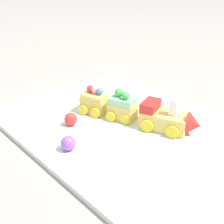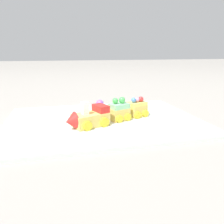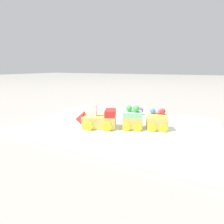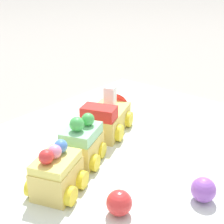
{
  "view_description": "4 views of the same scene",
  "coord_description": "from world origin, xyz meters",
  "views": [
    {
      "loc": [
        0.44,
        -0.45,
        0.36
      ],
      "look_at": [
        -0.03,
        -0.03,
        0.05
      ],
      "focal_mm": 50.0,
      "sensor_mm": 36.0,
      "label": 1
    },
    {
      "loc": [
        0.14,
        0.68,
        0.23
      ],
      "look_at": [
        -0.04,
        -0.03,
        0.03
      ],
      "focal_mm": 35.0,
      "sensor_mm": 36.0,
      "label": 2
    },
    {
      "loc": [
        -0.22,
        0.53,
        0.2
      ],
      "look_at": [
        0.02,
        0.03,
        0.06
      ],
      "focal_mm": 28.0,
      "sensor_mm": 36.0,
      "label": 3
    },
    {
      "loc": [
        -0.33,
        -0.27,
        0.26
      ],
      "look_at": [
        0.03,
        0.02,
        0.06
      ],
      "focal_mm": 50.0,
      "sensor_mm": 36.0,
      "label": 4
    }
  ],
  "objects": [
    {
      "name": "ground_plane",
      "position": [
        0.0,
        0.0,
        0.0
      ],
      "size": [
        10.0,
        10.0,
        0.0
      ],
      "primitive_type": "plane",
      "color": "gray"
    },
    {
      "name": "cake_train_locomotive",
      "position": [
        0.06,
        0.06,
        0.04
      ],
      "size": [
        0.14,
        0.1,
        0.08
      ],
      "rotation": [
        0.0,
        0.0,
        0.36
      ],
      "color": "#EACC66",
      "rests_on": "display_board"
    },
    {
      "name": "gumball_red",
      "position": [
        -0.1,
        -0.1,
        0.03
      ],
      "size": [
        0.03,
        0.03,
        0.03
      ],
      "primitive_type": "sphere",
      "color": "red",
      "rests_on": "display_board"
    },
    {
      "name": "gumball_purple",
      "position": [
        -0.02,
        -0.16,
        0.03
      ],
      "size": [
        0.03,
        0.03,
        0.03
      ],
      "primitive_type": "sphere",
      "color": "#9956C6",
      "rests_on": "display_board"
    },
    {
      "name": "cake_car_mint",
      "position": [
        -0.05,
        0.02,
        0.04
      ],
      "size": [
        0.08,
        0.08,
        0.08
      ],
      "rotation": [
        0.0,
        0.0,
        0.36
      ],
      "color": "#EACC66",
      "rests_on": "display_board"
    },
    {
      "name": "display_board",
      "position": [
        0.0,
        0.0,
        0.01
      ],
      "size": [
        0.63,
        0.45,
        0.01
      ],
      "primitive_type": "cube",
      "color": "silver",
      "rests_on": "ground_plane"
    },
    {
      "name": "cake_car_lemon",
      "position": [
        -0.12,
        -0.01,
        0.04
      ],
      "size": [
        0.08,
        0.08,
        0.07
      ],
      "rotation": [
        0.0,
        0.0,
        0.36
      ],
      "color": "#EACC66",
      "rests_on": "display_board"
    }
  ]
}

